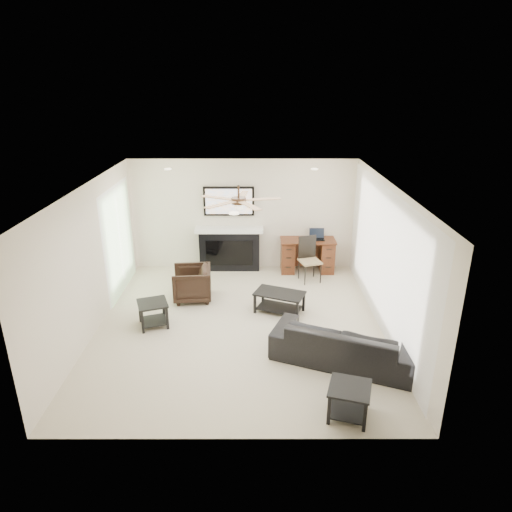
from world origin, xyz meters
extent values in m
plane|color=#BCB197|center=(0.00, 0.00, 0.00)|extent=(5.50, 5.50, 0.00)
cube|color=white|center=(0.00, 0.00, 2.50)|extent=(5.00, 5.50, 0.04)
cube|color=beige|center=(0.00, 2.75, 1.25)|extent=(5.00, 0.04, 2.50)
cube|color=beige|center=(0.00, -2.75, 1.25)|extent=(5.00, 0.04, 2.50)
cube|color=beige|center=(-2.50, 0.00, 1.25)|extent=(0.04, 5.50, 2.50)
cube|color=beige|center=(2.50, 0.00, 1.25)|extent=(0.04, 5.50, 2.50)
cube|color=silver|center=(2.45, 0.10, 1.23)|extent=(0.04, 5.10, 2.40)
cube|color=#93BC89|center=(-2.46, 1.55, 1.05)|extent=(0.04, 1.80, 2.10)
cylinder|color=#382619|center=(0.00, 0.10, 2.25)|extent=(1.40, 1.40, 0.30)
imported|color=black|center=(1.62, -1.09, 0.32)|extent=(2.32, 1.59, 0.63)
imported|color=black|center=(-0.98, 1.06, 0.33)|extent=(0.80, 0.78, 0.67)
cube|color=black|center=(0.72, 0.51, 0.20)|extent=(1.02, 0.80, 0.40)
cube|color=black|center=(1.47, -2.34, 0.23)|extent=(0.65, 0.65, 0.45)
cube|color=black|center=(-1.53, 0.01, 0.23)|extent=(0.64, 0.64, 0.45)
cube|color=black|center=(-0.32, 2.58, 0.95)|extent=(1.52, 0.34, 1.91)
cube|color=#3D190F|center=(1.44, 2.49, 0.38)|extent=(1.22, 0.56, 0.76)
cube|color=black|center=(1.44, 1.94, 0.48)|extent=(0.53, 0.54, 0.97)
cube|color=black|center=(1.64, 2.47, 0.88)|extent=(0.33, 0.24, 0.23)
camera|label=1|loc=(0.28, -7.11, 4.07)|focal=32.00mm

